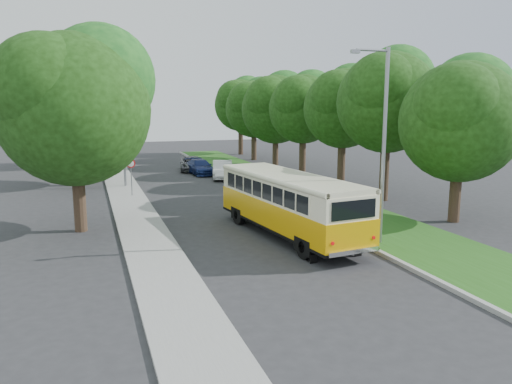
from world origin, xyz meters
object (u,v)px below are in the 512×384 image
object	(u,v)px
lamppost_near	(382,140)
car_white	(222,170)
vintage_bus	(288,205)
car_grey	(192,164)
lamppost_far	(121,129)
car_silver	(256,191)
car_blue	(200,167)

from	to	relation	value
lamppost_near	car_white	xyz separation A→B (m)	(-1.21, 20.44, -3.66)
vintage_bus	car_grey	xyz separation A→B (m)	(0.51, 23.46, -0.79)
lamppost_far	vintage_bus	distance (m)	17.28
car_silver	car_white	distance (m)	9.70
lamppost_near	car_grey	size ratio (longest dim) A/B	1.78
car_silver	car_blue	bearing A→B (deg)	70.97
vintage_bus	lamppost_far	bearing A→B (deg)	103.26
car_blue	car_grey	size ratio (longest dim) A/B	0.95
car_grey	lamppost_near	bearing A→B (deg)	-74.42
lamppost_near	car_silver	size ratio (longest dim) A/B	2.15
lamppost_far	car_blue	world-z (taller)	lamppost_far
car_white	car_grey	bearing A→B (deg)	117.33
vintage_bus	car_silver	distance (m)	8.41
car_silver	car_white	bearing A→B (deg)	65.13
car_blue	lamppost_near	bearing A→B (deg)	-89.61
car_silver	lamppost_near	bearing A→B (deg)	-102.67
car_blue	lamppost_far	bearing A→B (deg)	-148.50
car_grey	car_white	bearing A→B (deg)	-66.74
lamppost_near	vintage_bus	bearing A→B (deg)	140.31
lamppost_far	car_grey	size ratio (longest dim) A/B	1.67
vintage_bus	car_silver	world-z (taller)	vintage_bus
vintage_bus	car_grey	distance (m)	23.48
vintage_bus	car_white	distance (m)	18.06
vintage_bus	car_blue	world-z (taller)	vintage_bus
lamppost_near	car_blue	bearing A→B (deg)	95.70
lamppost_near	lamppost_far	world-z (taller)	lamppost_near
car_silver	lamppost_far	bearing A→B (deg)	111.06
car_silver	car_blue	xyz separation A→B (m)	(-0.61, 12.65, -0.01)
vintage_bus	car_white	world-z (taller)	vintage_bus
lamppost_far	car_silver	distance (m)	11.11
lamppost_far	car_blue	xyz separation A→B (m)	(6.57, 4.92, -3.50)
car_silver	car_grey	distance (m)	15.20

